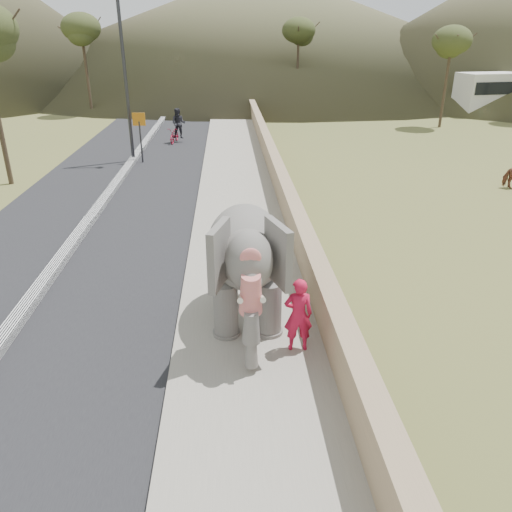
% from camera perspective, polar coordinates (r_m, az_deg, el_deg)
% --- Properties ---
extents(ground, '(160.00, 160.00, 0.00)m').
position_cam_1_polar(ground, '(8.43, -0.14, -19.64)').
color(ground, olive).
rests_on(ground, ground).
extents(road, '(7.00, 120.00, 0.03)m').
position_cam_1_polar(road, '(17.72, -18.42, 3.68)').
color(road, black).
rests_on(road, ground).
extents(median, '(0.35, 120.00, 0.22)m').
position_cam_1_polar(median, '(17.69, -18.46, 3.96)').
color(median, black).
rests_on(median, ground).
extents(walkway, '(3.00, 120.00, 0.15)m').
position_cam_1_polar(walkway, '(17.08, -2.01, 4.39)').
color(walkway, '#9E9687').
rests_on(walkway, ground).
extents(parapet, '(0.30, 120.00, 1.10)m').
position_cam_1_polar(parapet, '(17.04, 3.55, 6.00)').
color(parapet, tan).
rests_on(parapet, ground).
extents(lamppost, '(1.76, 0.36, 8.00)m').
position_cam_1_polar(lamppost, '(25.32, -14.20, 21.26)').
color(lamppost, '#323137').
rests_on(lamppost, ground).
extents(signboard, '(0.60, 0.08, 2.40)m').
position_cam_1_polar(signboard, '(25.29, -13.14, 13.95)').
color(signboard, '#2D2D33').
rests_on(signboard, ground).
extents(distant_car, '(4.35, 2.04, 1.44)m').
position_cam_1_polar(distant_car, '(45.90, 22.34, 15.99)').
color(distant_car, silver).
rests_on(distant_car, ground).
extents(hill_far, '(80.00, 80.00, 14.00)m').
position_cam_1_polar(hill_far, '(76.28, 0.77, 24.95)').
color(hill_far, brown).
rests_on(hill_far, ground).
extents(elephant_and_man, '(2.13, 3.55, 2.57)m').
position_cam_1_polar(elephant_and_man, '(10.52, -1.10, -0.65)').
color(elephant_and_man, slate).
rests_on(elephant_and_man, ground).
extents(motorcyclist, '(1.15, 1.74, 1.96)m').
position_cam_1_polar(motorcyclist, '(30.03, -9.06, 14.12)').
color(motorcyclist, maroon).
rests_on(motorcyclist, ground).
extents(trees, '(47.86, 35.25, 7.63)m').
position_cam_1_polar(trees, '(35.66, 12.48, 19.88)').
color(trees, '#473828').
rests_on(trees, ground).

